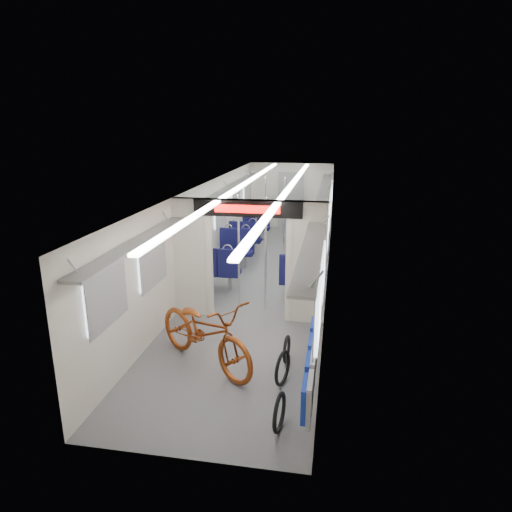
# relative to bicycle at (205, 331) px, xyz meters

# --- Properties ---
(carriage) EXTENTS (12.00, 12.02, 2.31)m
(carriage) POSITION_rel_bicycle_xyz_m (0.31, 3.68, 0.93)
(carriage) COLOR #515456
(carriage) RESTS_ON ground
(bicycle) EXTENTS (2.20, 1.90, 1.14)m
(bicycle) POSITION_rel_bicycle_xyz_m (0.00, 0.00, 0.00)
(bicycle) COLOR #883B13
(bicycle) RESTS_ON ground
(flip_bench) EXTENTS (0.12, 2.11, 0.52)m
(flip_bench) POSITION_rel_bicycle_xyz_m (1.67, -0.70, 0.01)
(flip_bench) COLOR gray
(flip_bench) RESTS_ON carriage
(bike_hoop_a) EXTENTS (0.12, 0.51, 0.51)m
(bike_hoop_a) POSITION_rel_bicycle_xyz_m (1.33, -1.38, -0.34)
(bike_hoop_a) COLOR black
(bike_hoop_a) RESTS_ON ground
(bike_hoop_b) EXTENTS (0.19, 0.52, 0.53)m
(bike_hoop_b) POSITION_rel_bicycle_xyz_m (1.24, -0.34, -0.33)
(bike_hoop_b) COLOR black
(bike_hoop_b) RESTS_ON ground
(bike_hoop_c) EXTENTS (0.09, 0.45, 0.45)m
(bike_hoop_c) POSITION_rel_bicycle_xyz_m (1.23, 0.30, -0.37)
(bike_hoop_c) COLOR black
(bike_hoop_c) RESTS_ON ground
(seat_bay_near_left) EXTENTS (0.92, 2.11, 1.11)m
(seat_bay_near_left) POSITION_rel_bicycle_xyz_m (-0.62, 4.17, -0.02)
(seat_bay_near_left) COLOR #0D0D3A
(seat_bay_near_left) RESTS_ON ground
(seat_bay_near_right) EXTENTS (0.93, 2.18, 1.13)m
(seat_bay_near_right) POSITION_rel_bicycle_xyz_m (1.25, 3.94, -0.01)
(seat_bay_near_right) COLOR #0D0D3A
(seat_bay_near_right) RESTS_ON ground
(seat_bay_far_left) EXTENTS (0.90, 2.00, 1.08)m
(seat_bay_far_left) POSITION_rel_bicycle_xyz_m (-0.62, 7.15, -0.04)
(seat_bay_far_left) COLOR #0D0D3A
(seat_bay_far_left) RESTS_ON ground
(seat_bay_far_right) EXTENTS (0.90, 2.05, 1.09)m
(seat_bay_far_right) POSITION_rel_bicycle_xyz_m (1.25, 7.54, -0.03)
(seat_bay_far_right) COLOR #0D0D3A
(seat_bay_far_right) RESTS_ON ground
(stanchion_near_left) EXTENTS (0.04, 0.04, 2.30)m
(stanchion_near_left) POSITION_rel_bicycle_xyz_m (-0.00, 2.54, 0.58)
(stanchion_near_left) COLOR silver
(stanchion_near_left) RESTS_ON ground
(stanchion_near_right) EXTENTS (0.04, 0.04, 2.30)m
(stanchion_near_right) POSITION_rel_bicycle_xyz_m (0.57, 2.34, 0.58)
(stanchion_near_right) COLOR silver
(stanchion_near_right) RESTS_ON ground
(stanchion_far_left) EXTENTS (0.05, 0.05, 2.30)m
(stanchion_far_left) POSITION_rel_bicycle_xyz_m (0.07, 5.57, 0.58)
(stanchion_far_left) COLOR silver
(stanchion_far_left) RESTS_ON ground
(stanchion_far_right) EXTENTS (0.04, 0.04, 2.30)m
(stanchion_far_right) POSITION_rel_bicycle_xyz_m (0.57, 5.54, 0.58)
(stanchion_far_right) COLOR silver
(stanchion_far_right) RESTS_ON ground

